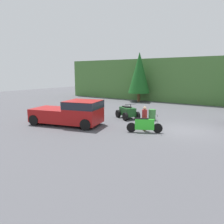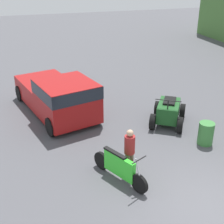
% 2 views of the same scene
% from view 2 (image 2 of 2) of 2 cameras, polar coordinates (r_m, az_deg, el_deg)
% --- Properties ---
extents(ground_plane, '(80.00, 80.00, 0.00)m').
position_cam_2_polar(ground_plane, '(9.64, 17.15, -16.16)').
color(ground_plane, '#4C4C51').
extents(pickup_truck_red, '(5.59, 3.44, 1.85)m').
position_cam_2_polar(pickup_truck_red, '(14.07, -9.75, 3.09)').
color(pickup_truck_red, maroon).
rests_on(pickup_truck_red, ground_plane).
extents(dirt_bike, '(2.11, 1.19, 1.15)m').
position_cam_2_polar(dirt_bike, '(9.91, 1.37, -10.07)').
color(dirt_bike, black).
rests_on(dirt_bike, ground_plane).
extents(quad_atv, '(2.43, 2.23, 1.31)m').
position_cam_2_polar(quad_atv, '(13.52, 10.28, 0.02)').
color(quad_atv, black).
rests_on(quad_atv, ground_plane).
extents(rider_person, '(0.47, 0.47, 1.64)m').
position_cam_2_polar(rider_person, '(9.95, 3.22, -7.08)').
color(rider_person, brown).
rests_on(rider_person, ground_plane).
extents(steel_barrel, '(0.58, 0.58, 0.88)m').
position_cam_2_polar(steel_barrel, '(12.33, 16.79, -3.77)').
color(steel_barrel, '#387A38').
rests_on(steel_barrel, ground_plane).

